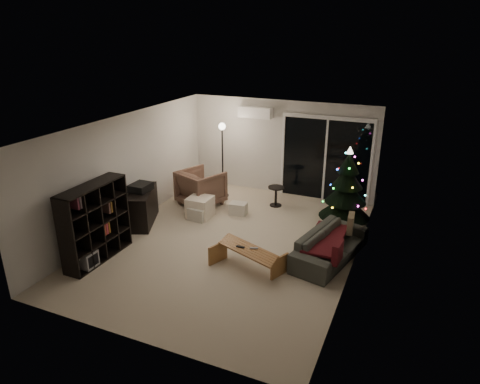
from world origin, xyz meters
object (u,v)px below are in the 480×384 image
object	(u,v)px
coffee_table	(248,259)
christmas_tree	(347,187)
armchair	(201,188)
sofa	(330,245)
bookshelf	(88,221)
media_cabinet	(142,207)

from	to	relation	value
coffee_table	christmas_tree	size ratio (longest dim) A/B	0.71
armchair	coffee_table	size ratio (longest dim) A/B	0.76
sofa	bookshelf	bearing A→B (deg)	125.14
armchair	christmas_tree	xyz separation A→B (m)	(3.55, 0.22, 0.47)
armchair	coffee_table	xyz separation A→B (m)	(2.28, -2.42, -0.25)
sofa	christmas_tree	bearing A→B (deg)	14.60
media_cabinet	coffee_table	distance (m)	3.12
bookshelf	coffee_table	xyz separation A→B (m)	(2.98, 0.80, -0.55)
bookshelf	christmas_tree	world-z (taller)	christmas_tree
bookshelf	sofa	distance (m)	4.67
armchair	sofa	bearing A→B (deg)	179.67
armchair	media_cabinet	bearing A→B (deg)	86.59
coffee_table	christmas_tree	world-z (taller)	christmas_tree
sofa	coffee_table	distance (m)	1.64
media_cabinet	armchair	xyz separation A→B (m)	(0.70, 1.50, 0.06)
sofa	christmas_tree	size ratio (longest dim) A/B	1.08
bookshelf	sofa	bearing A→B (deg)	24.97
bookshelf	christmas_tree	distance (m)	5.46
media_cabinet	coffee_table	size ratio (longest dim) A/B	0.97
media_cabinet	coffee_table	xyz separation A→B (m)	(2.98, -0.91, -0.19)
sofa	coffee_table	xyz separation A→B (m)	(-1.32, -0.97, -0.08)
armchair	coffee_table	distance (m)	3.33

